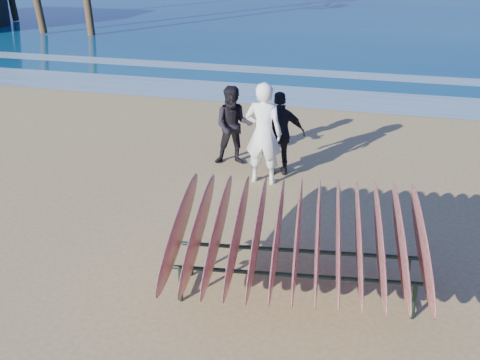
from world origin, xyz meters
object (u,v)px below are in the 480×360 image
(person_white, at_px, (264,133))
(person_dark_a, at_px, (234,126))
(person_dark_b, at_px, (280,134))
(surfboard_rack, at_px, (297,236))

(person_white, relative_size, person_dark_a, 1.19)
(person_white, bearing_deg, person_dark_b, -111.40)
(surfboard_rack, bearing_deg, person_dark_a, 107.49)
(person_white, xyz_separation_m, person_dark_b, (0.21, 0.50, -0.14))
(surfboard_rack, xyz_separation_m, person_dark_a, (-2.24, 4.62, -0.05))
(person_dark_a, bearing_deg, person_white, -59.64)
(surfboard_rack, distance_m, person_dark_b, 4.46)
(surfboard_rack, distance_m, person_white, 4.05)
(person_dark_a, bearing_deg, surfboard_rack, -79.55)
(person_dark_a, height_order, person_dark_b, person_dark_b)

